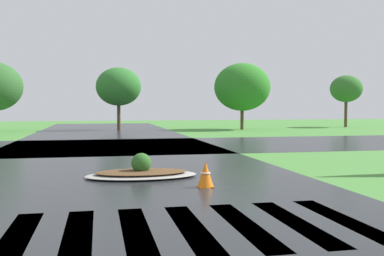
{
  "coord_description": "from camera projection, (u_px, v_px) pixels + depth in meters",
  "views": [
    {
      "loc": [
        -0.57,
        -2.19,
        1.98
      ],
      "look_at": [
        2.42,
        12.04,
        1.27
      ],
      "focal_mm": 41.78,
      "sensor_mm": 36.0,
      "label": 1
    }
  ],
  "objects": [
    {
      "name": "asphalt_cross_road",
      "position": [
        110.0,
        146.0,
        22.18
      ],
      "size": [
        90.0,
        9.36,
        0.01
      ],
      "primitive_type": "cube",
      "color": "#232628",
      "rests_on": "ground"
    },
    {
      "name": "asphalt_roadway",
      "position": [
        120.0,
        179.0,
        12.13
      ],
      "size": [
        10.4,
        80.0,
        0.01
      ],
      "primitive_type": "cube",
      "color": "#232628",
      "rests_on": "ground"
    },
    {
      "name": "crosswalk_stripes",
      "position": [
        136.0,
        231.0,
        7.08
      ],
      "size": [
        7.65,
        3.12,
        0.01
      ],
      "color": "white",
      "rests_on": "ground"
    },
    {
      "name": "traffic_cone",
      "position": [
        205.0,
        175.0,
        10.93
      ],
      "size": [
        0.41,
        0.41,
        0.64
      ],
      "color": "orange",
      "rests_on": "ground"
    },
    {
      "name": "background_treeline",
      "position": [
        89.0,
        84.0,
        36.19
      ],
      "size": [
        43.28,
        6.18,
        6.4
      ],
      "color": "#4C3823",
      "rests_on": "ground"
    },
    {
      "name": "median_island",
      "position": [
        141.0,
        172.0,
        12.46
      ],
      "size": [
        3.11,
        1.67,
        0.68
      ],
      "color": "#9E9B93",
      "rests_on": "ground"
    }
  ]
}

